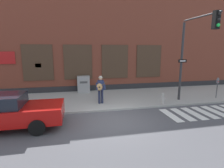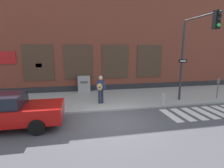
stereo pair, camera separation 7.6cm
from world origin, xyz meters
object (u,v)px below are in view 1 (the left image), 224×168
at_px(traffic_light, 194,45).
at_px(fire_hydrant, 163,98).
at_px(busker, 100,88).
at_px(utility_box, 83,84).
at_px(parking_meter, 217,84).
at_px(red_car, 6,112).

distance_m(traffic_light, fire_hydrant, 3.61).
relative_size(busker, utility_box, 1.33).
bearing_deg(busker, traffic_light, -13.41).
distance_m(busker, parking_meter, 8.15).
xyz_separation_m(parking_meter, utility_box, (-9.03, 3.61, -0.29)).
relative_size(parking_meter, utility_box, 1.11).
bearing_deg(utility_box, parking_meter, -21.78).
distance_m(busker, traffic_light, 6.06).
height_order(red_car, busker, busker).
bearing_deg(utility_box, fire_hydrant, -41.77).
relative_size(traffic_light, fire_hydrant, 7.39).
relative_size(busker, fire_hydrant, 2.47).
distance_m(busker, fire_hydrant, 3.91).
bearing_deg(busker, utility_box, 105.18).
bearing_deg(red_car, utility_box, 58.47).
distance_m(utility_box, fire_hydrant, 6.24).
height_order(red_car, fire_hydrant, red_car).
bearing_deg(fire_hydrant, red_car, -168.67).
xyz_separation_m(busker, utility_box, (-0.89, 3.28, -0.33)).
height_order(busker, fire_hydrant, busker).
height_order(busker, traffic_light, traffic_light).
bearing_deg(utility_box, red_car, -121.53).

